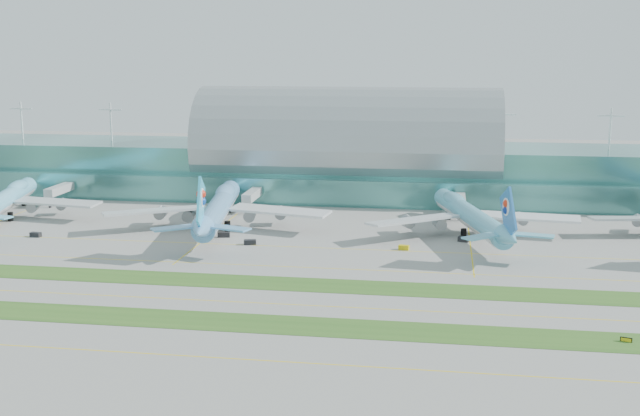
% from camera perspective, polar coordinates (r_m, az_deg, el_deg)
% --- Properties ---
extents(ground, '(700.00, 700.00, 0.00)m').
position_cam_1_polar(ground, '(199.70, -2.43, -5.58)').
color(ground, gray).
rests_on(ground, ground).
extents(terminal, '(340.00, 69.10, 36.00)m').
position_cam_1_polar(terminal, '(321.41, 2.02, 3.45)').
color(terminal, '#3D7A75').
rests_on(terminal, ground).
extents(grass_strip_near, '(420.00, 12.00, 0.08)m').
position_cam_1_polar(grass_strip_near, '(173.68, -4.24, -8.20)').
color(grass_strip_near, '#2D591E').
rests_on(grass_strip_near, ground).
extents(grass_strip_far, '(420.00, 12.00, 0.08)m').
position_cam_1_polar(grass_strip_far, '(201.57, -2.32, -5.41)').
color(grass_strip_far, '#2D591E').
rests_on(grass_strip_far, ground).
extents(taxiline_a, '(420.00, 0.35, 0.01)m').
position_cam_1_polar(taxiline_a, '(155.53, -5.92, -10.62)').
color(taxiline_a, yellow).
rests_on(taxiline_a, ground).
extents(taxiline_b, '(420.00, 0.35, 0.01)m').
position_cam_1_polar(taxiline_b, '(186.62, -3.27, -6.81)').
color(taxiline_b, yellow).
rests_on(taxiline_b, ground).
extents(taxiline_c, '(420.00, 0.35, 0.01)m').
position_cam_1_polar(taxiline_c, '(216.68, -1.50, -4.22)').
color(taxiline_c, yellow).
rests_on(taxiline_c, ground).
extents(taxiline_d, '(420.00, 0.35, 0.01)m').
position_cam_1_polar(taxiline_d, '(237.64, -0.55, -2.82)').
color(taxiline_d, yellow).
rests_on(taxiline_d, ground).
extents(airliner_a, '(66.76, 77.05, 21.48)m').
position_cam_1_polar(airliner_a, '(297.57, -21.57, 0.55)').
color(airliner_a, '#68C1E5').
rests_on(airliner_a, ground).
extents(airliner_b, '(73.53, 84.20, 23.22)m').
position_cam_1_polar(airliner_b, '(263.93, -7.23, 0.10)').
color(airliner_b, '#61A0D5').
rests_on(airliner_b, ground).
extents(airliner_c, '(66.39, 76.77, 21.50)m').
position_cam_1_polar(airliner_c, '(256.50, 10.59, -0.45)').
color(airliner_c, '#5BAEC9').
rests_on(airliner_c, ground).
extents(gse_b, '(3.60, 2.20, 1.42)m').
position_cam_1_polar(gse_b, '(266.23, -19.57, -1.79)').
color(gse_b, black).
rests_on(gse_b, ground).
extents(gse_c, '(4.11, 2.61, 1.56)m').
position_cam_1_polar(gse_c, '(252.21, -6.87, -1.90)').
color(gse_c, black).
rests_on(gse_c, ground).
extents(gse_d, '(3.90, 2.45, 1.47)m').
position_cam_1_polar(gse_d, '(241.98, -5.00, -2.43)').
color(gse_d, black).
rests_on(gse_d, ground).
extents(gse_e, '(3.24, 2.08, 1.35)m').
position_cam_1_polar(gse_e, '(236.23, 5.98, -2.81)').
color(gse_e, '#C2AD0B').
rests_on(gse_e, ground).
extents(gse_f, '(3.58, 2.67, 1.57)m').
position_cam_1_polar(gse_f, '(248.45, 10.17, -2.20)').
color(gse_f, black).
rests_on(gse_f, ground).
extents(taxiway_sign_east, '(2.27, 0.97, 0.98)m').
position_cam_1_polar(taxiway_sign_east, '(174.08, 20.94, -8.74)').
color(taxiway_sign_east, black).
rests_on(taxiway_sign_east, ground).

